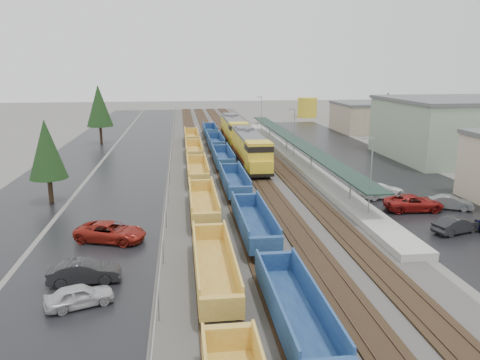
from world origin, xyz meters
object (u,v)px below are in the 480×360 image
object	(u,v)px
well_string_yellow	(200,186)
parked_car_west_a	(79,296)
parked_car_east_a	(456,225)
locomotive_trail	(234,130)
parked_car_east_b	(414,203)
locomotive_lead	(250,148)
well_string_blue	(234,183)
parked_car_west_c	(111,232)
parked_car_east_c	(381,191)
storage_tank	(307,107)
parked_car_east_e	(450,203)
parked_car_west_b	(85,272)

from	to	relation	value
well_string_yellow	parked_car_west_a	world-z (taller)	well_string_yellow
parked_car_east_a	well_string_yellow	bearing A→B (deg)	37.79
locomotive_trail	parked_car_east_b	world-z (taller)	locomotive_trail
locomotive_lead	well_string_blue	size ratio (longest dim) A/B	0.22
well_string_blue	parked_car_east_a	bearing A→B (deg)	-42.32
locomotive_lead	parked_car_west_c	bearing A→B (deg)	-119.11
well_string_yellow	parked_car_east_b	bearing A→B (deg)	-22.10
parked_car_west_a	parked_car_east_c	bearing A→B (deg)	-73.84
parked_car_west_a	locomotive_trail	bearing A→B (deg)	-35.36
parked_car_west_a	parked_car_west_c	distance (m)	10.98
well_string_blue	well_string_yellow	bearing A→B (deg)	-166.80
parked_car_west_c	parked_car_east_b	world-z (taller)	parked_car_west_c
storage_tank	locomotive_lead	bearing A→B (deg)	-111.96
parked_car_east_b	parked_car_east_c	xyz separation A→B (m)	(-1.23, 5.10, -0.01)
parked_car_east_b	parked_car_east_c	world-z (taller)	parked_car_east_b
well_string_yellow	parked_car_east_c	bearing A→B (deg)	-9.99
locomotive_trail	parked_car_east_e	distance (m)	48.11
storage_tank	parked_car_east_c	distance (m)	85.16
parked_car_east_e	locomotive_lead	bearing A→B (deg)	60.78
storage_tank	parked_car_west_b	size ratio (longest dim) A/B	1.16
locomotive_lead	storage_tank	size ratio (longest dim) A/B	3.94
well_string_yellow	parked_car_east_e	bearing A→B (deg)	-18.84
parked_car_west_c	parked_car_east_a	xyz separation A→B (m)	(29.81, -1.75, -0.08)
parked_car_west_c	parked_car_west_b	bearing A→B (deg)	-166.18
parked_car_east_c	parked_car_east_e	world-z (taller)	parked_car_east_c
locomotive_trail	parked_car_west_c	world-z (taller)	locomotive_trail
parked_car_west_b	parked_car_east_e	world-z (taller)	parked_car_west_b
parked_car_west_a	parked_car_east_a	world-z (taller)	parked_car_east_a
well_string_yellow	parked_car_west_b	xyz separation A→B (m)	(-8.68, -21.21, -0.35)
well_string_blue	parked_car_east_a	world-z (taller)	well_string_blue
parked_car_east_a	parked_car_east_c	world-z (taller)	parked_car_east_c
storage_tank	parked_car_east_b	world-z (taller)	storage_tank
storage_tank	parked_car_west_c	distance (m)	103.02
storage_tank	parked_car_east_a	size ratio (longest dim) A/B	1.25
well_string_yellow	parked_car_west_c	world-z (taller)	well_string_yellow
well_string_yellow	parked_car_east_a	bearing A→B (deg)	-35.01
parked_car_east_b	well_string_yellow	bearing A→B (deg)	70.66
parked_car_east_b	parked_car_east_c	bearing A→B (deg)	16.36
locomotive_trail	storage_tank	bearing A→B (deg)	59.25
storage_tank	parked_car_west_b	bearing A→B (deg)	-112.91
locomotive_lead	parked_car_east_e	distance (m)	29.51
locomotive_trail	parked_car_east_a	world-z (taller)	locomotive_trail
well_string_yellow	parked_car_east_a	size ratio (longest dim) A/B	19.71
locomotive_lead	locomotive_trail	distance (m)	21.00
well_string_yellow	parked_car_east_a	distance (m)	26.61
well_string_blue	parked_car_west_a	bearing A→B (deg)	-115.96
parked_car_west_b	parked_car_west_c	bearing A→B (deg)	-8.75
locomotive_lead	storage_tank	distance (m)	70.25
parked_car_east_c	parked_car_east_e	bearing A→B (deg)	-148.67
storage_tank	well_string_yellow	bearing A→B (deg)	-113.08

